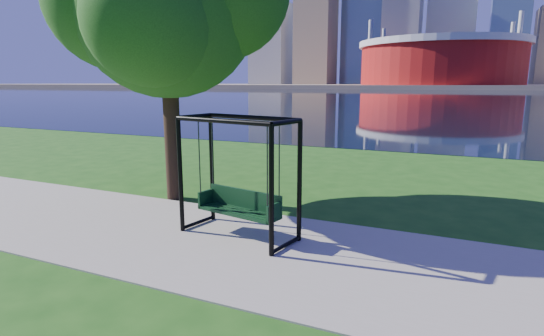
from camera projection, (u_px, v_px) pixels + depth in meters
The scene contains 7 objects.
ground at pixel (267, 240), 8.21m from camera, with size 900.00×900.00×0.00m, color #1E5114.
path at pixel (256, 248), 7.76m from camera, with size 120.00×4.00×0.03m, color #9E937F.
river at pixel (450, 96), 99.38m from camera, with size 900.00×180.00×0.02m, color black.
far_bank at pixel (461, 86), 281.52m from camera, with size 900.00×228.00×2.00m, color #937F60.
stadium at pixel (440, 61), 219.48m from camera, with size 83.00×83.00×32.00m.
skyline at pixel (459, 34), 288.33m from camera, with size 392.00×66.00×96.50m.
swing at pixel (239, 180), 8.20m from camera, with size 2.46×1.42×2.37m.
Camera 1 is at (3.27, -7.05, 2.99)m, focal length 28.00 mm.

